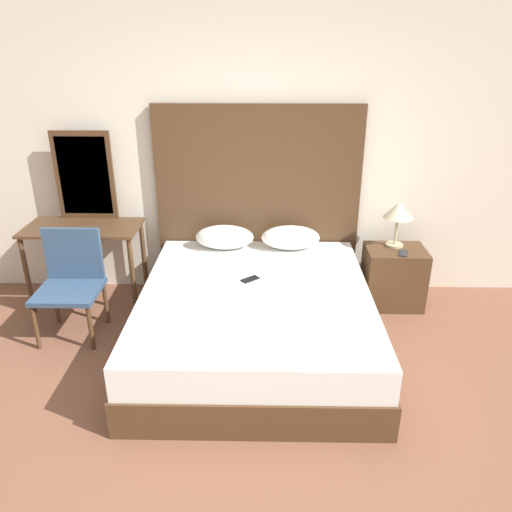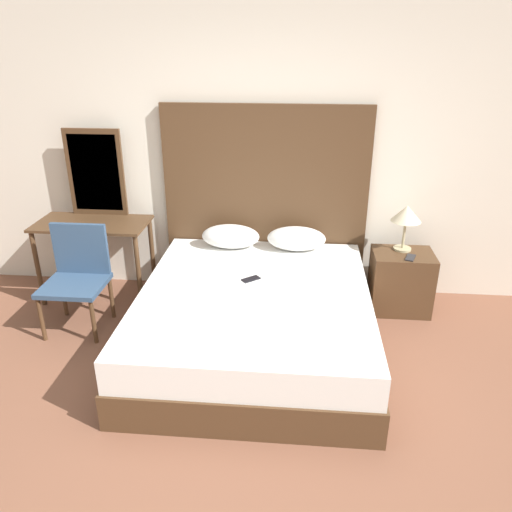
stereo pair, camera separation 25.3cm
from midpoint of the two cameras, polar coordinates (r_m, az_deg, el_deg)
ground_plane at (r=3.20m, az=-1.02°, el=-22.89°), size 16.00×16.00×0.00m
wall_back at (r=4.67m, az=2.04°, el=11.69°), size 10.00×0.06×2.70m
bed at (r=4.01m, az=1.69°, el=-7.36°), size 1.81×2.08×0.52m
headboard at (r=4.71m, az=2.61°, el=6.10°), size 1.90×0.05×1.80m
pillow_left at (r=4.62m, az=-1.36°, el=2.23°), size 0.53×0.28×0.22m
pillow_right at (r=4.60m, az=6.21°, el=1.97°), size 0.53×0.28×0.22m
phone_on_bed at (r=4.05m, az=1.20°, el=-2.68°), size 0.16×0.15×0.01m
nightstand at (r=4.78m, az=17.65°, el=-2.81°), size 0.53×0.41×0.56m
table_lamp at (r=4.62m, az=18.33°, el=4.41°), size 0.26×0.26×0.42m
phone_on_nightstand at (r=4.58m, az=18.76°, el=-0.19°), size 0.12×0.16×0.01m
vanity_desk at (r=4.84m, az=-16.68°, el=2.29°), size 1.03×0.52×0.76m
vanity_mirror at (r=4.89m, az=-16.44°, el=9.11°), size 0.54×0.03×0.81m
chair at (r=4.46m, az=-18.23°, el=-1.75°), size 0.50×0.47×0.89m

